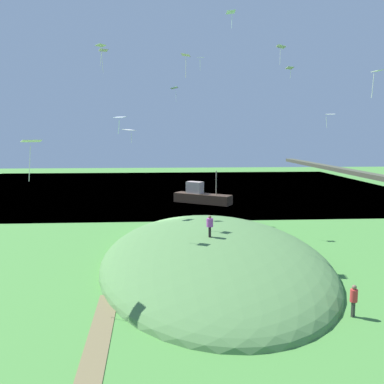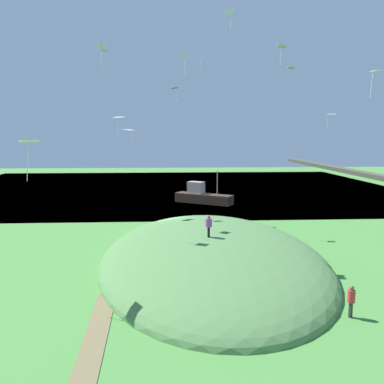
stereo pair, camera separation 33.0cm
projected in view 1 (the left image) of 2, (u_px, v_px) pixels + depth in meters
The scene contains 21 objects.
ground_plane at pixel (167, 232), 39.18m from camera, with size 160.00×160.00×0.00m, color #468539.
lake_water at pixel (166, 188), 73.57m from camera, with size 59.77×80.00×0.40m, color #316577.
grass_hill at pixel (213, 259), 30.61m from camera, with size 27.16×16.35×4.13m, color #507D43.
dirt_path at pixel (88, 384), 15.17m from camera, with size 17.28×1.07×0.04m, color brown.
bridge_deck_far at pixel (334, 168), 75.14m from camera, with size 53.79×1.80×0.70m, color #464B39.
boat_on_lake at pixel (201, 196), 56.04m from camera, with size 6.07×7.89×4.56m.
person_near_shore at pixel (210, 224), 28.85m from camera, with size 0.51×0.51×1.56m.
person_walking_path at pixel (354, 297), 20.74m from camera, with size 0.52×0.52×1.69m.
kite_0 at pixel (201, 58), 38.66m from camera, with size 0.56×0.73×1.29m.
kite_1 at pixel (377, 73), 23.66m from camera, with size 0.70×0.60×1.61m.
kite_2 at pixel (120, 118), 28.66m from camera, with size 0.86×0.95×1.25m.
kite_3 at pixel (231, 13), 27.33m from camera, with size 0.89×0.65×1.14m.
kite_4 at pixel (290, 68), 44.23m from camera, with size 0.79×0.98×1.15m.
kite_5 at pixel (31, 143), 21.67m from camera, with size 1.09×1.21×2.23m.
kite_6 at pixel (174, 88), 43.56m from camera, with size 1.18×0.93×1.49m.
kite_7 at pixel (330, 115), 40.59m from camera, with size 1.00×1.07×1.40m.
kite_8 at pixel (103, 52), 37.63m from camera, with size 0.84×0.95×2.07m.
kite_9 at pixel (101, 47), 32.80m from camera, with size 0.97×0.92×1.66m.
kite_10 at pixel (281, 47), 39.03m from camera, with size 1.17×0.83×1.88m.
kite_11 at pixel (129, 130), 37.33m from camera, with size 1.39×1.29×1.27m.
kite_12 at pixel (186, 56), 29.42m from camera, with size 1.00×0.78×1.67m.
Camera 1 is at (38.37, -0.11, 9.17)m, focal length 38.27 mm.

